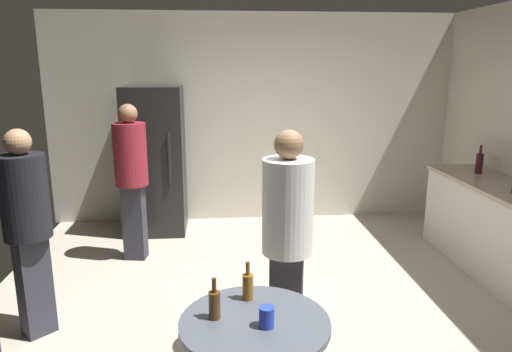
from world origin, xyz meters
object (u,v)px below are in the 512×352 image
refrigerator (155,161)px  plastic_cup_blue (267,317)px  wine_bottle_on_counter (479,163)px  beer_bottle_amber (248,286)px  person_in_maroon_shirt (131,171)px  beer_bottle_brown (215,304)px  person_in_white_shirt (287,231)px  person_in_black_shirt (27,219)px  foreground_table (255,338)px

refrigerator → plastic_cup_blue: 3.71m
wine_bottle_on_counter → beer_bottle_amber: 3.49m
plastic_cup_blue → wine_bottle_on_counter: bearing=44.8°
plastic_cup_blue → person_in_maroon_shirt: bearing=112.7°
beer_bottle_brown → person_in_maroon_shirt: size_ratio=0.14×
wine_bottle_on_counter → person_in_white_shirt: person_in_white_shirt is taller
person_in_maroon_shirt → person_in_white_shirt: (1.35, -1.91, -0.01)m
plastic_cup_blue → person_in_black_shirt: person_in_black_shirt is taller
foreground_table → person_in_maroon_shirt: (-1.07, 2.63, 0.34)m
refrigerator → person_in_black_shirt: bearing=-105.9°
beer_bottle_brown → plastic_cup_blue: (0.26, -0.11, -0.03)m
refrigerator → person_in_black_shirt: (-0.65, -2.29, 0.04)m
refrigerator → wine_bottle_on_counter: (3.57, -1.01, 0.12)m
person_in_white_shirt → refrigerator: bearing=-142.1°
beer_bottle_amber → person_in_black_shirt: bearing=148.1°
beer_bottle_amber → plastic_cup_blue: (0.08, -0.30, -0.03)m
refrigerator → beer_bottle_amber: bearing=-74.3°
refrigerator → beer_bottle_amber: refrigerator is taller
person_in_black_shirt → refrigerator: bearing=120.2°
beer_bottle_brown → person_in_white_shirt: size_ratio=0.14×
beer_bottle_amber → plastic_cup_blue: beer_bottle_amber is taller
beer_bottle_amber → person_in_black_shirt: size_ratio=0.14×
beer_bottle_amber → beer_bottle_brown: (-0.19, -0.19, 0.00)m
foreground_table → beer_bottle_amber: size_ratio=3.48×
beer_bottle_brown → person_in_white_shirt: bearing=54.4°
refrigerator → person_in_white_shirt: 3.04m
wine_bottle_on_counter → plastic_cup_blue: wine_bottle_on_counter is taller
foreground_table → person_in_maroon_shirt: person_in_maroon_shirt is taller
foreground_table → person_in_black_shirt: size_ratio=0.50×
person_in_black_shirt → person_in_maroon_shirt: 1.51m
refrigerator → person_in_maroon_shirt: size_ratio=1.08×
plastic_cup_blue → person_in_white_shirt: person_in_white_shirt is taller
beer_bottle_amber → person_in_black_shirt: (-1.57, 0.98, 0.12)m
person_in_black_shirt → wine_bottle_on_counter: bearing=63.0°
foreground_table → beer_bottle_amber: 0.30m
plastic_cup_blue → person_in_white_shirt: size_ratio=0.07×
foreground_table → person_in_white_shirt: person_in_white_shirt is taller
plastic_cup_blue → person_in_maroon_shirt: 2.93m
person_in_white_shirt → person_in_black_shirt: bearing=-90.4°
beer_bottle_brown → person_in_maroon_shirt: bearing=108.5°
plastic_cup_blue → person_in_white_shirt: 0.84m
beer_bottle_amber → person_in_maroon_shirt: size_ratio=0.14×
wine_bottle_on_counter → beer_bottle_brown: bearing=-139.2°
beer_bottle_amber → wine_bottle_on_counter: bearing=40.5°
refrigerator → person_in_white_shirt: (1.22, -2.78, 0.06)m
refrigerator → beer_bottle_brown: 3.54m
wine_bottle_on_counter → person_in_white_shirt: 2.95m
beer_bottle_amber → person_in_white_shirt: size_ratio=0.14×
refrigerator → wine_bottle_on_counter: refrigerator is taller
wine_bottle_on_counter → person_in_maroon_shirt: person_in_maroon_shirt is taller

